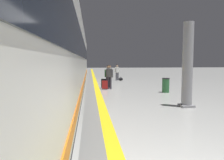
{
  "coord_description": "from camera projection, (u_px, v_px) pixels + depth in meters",
  "views": [
    {
      "loc": [
        -1.47,
        -1.92,
        1.98
      ],
      "look_at": [
        -0.72,
        5.41,
        1.34
      ],
      "focal_mm": 35.36,
      "sensor_mm": 36.0,
      "label": 1
    }
  ],
  "objects": [
    {
      "name": "tactile_edge_band",
      "position": [
        92.0,
        97.0,
        12.0
      ],
      "size": [
        0.74,
        80.0,
        0.01
      ],
      "primitive_type": "cube",
      "color": "slate",
      "rests_on": "ground"
    },
    {
      "name": "suitcase_mid",
      "position": [
        104.0,
        83.0,
        15.91
      ],
      "size": [
        0.42,
        0.3,
        0.67
      ],
      "color": "black",
      "rests_on": "ground"
    },
    {
      "name": "waste_bin",
      "position": [
        166.0,
        85.0,
        13.74
      ],
      "size": [
        0.46,
        0.46,
        0.91
      ],
      "color": "#2D6638",
      "rests_on": "ground"
    },
    {
      "name": "suitcase_near",
      "position": [
        105.0,
        85.0,
        15.26
      ],
      "size": [
        0.41,
        0.29,
        0.59
      ],
      "color": "#A51E1E",
      "rests_on": "ground"
    },
    {
      "name": "passenger_near",
      "position": [
        109.0,
        75.0,
        15.35
      ],
      "size": [
        0.51,
        0.3,
        1.71
      ],
      "color": "#383842",
      "rests_on": "ground"
    },
    {
      "name": "passenger_mid",
      "position": [
        108.0,
        74.0,
        16.08
      ],
      "size": [
        0.51,
        0.36,
        1.65
      ],
      "color": "black",
      "rests_on": "ground"
    },
    {
      "name": "passenger_far",
      "position": [
        117.0,
        71.0,
        22.18
      ],
      "size": [
        0.5,
        0.21,
        1.6
      ],
      "color": "#383842",
      "rests_on": "ground"
    },
    {
      "name": "high_speed_train",
      "position": [
        47.0,
        48.0,
        9.02
      ],
      "size": [
        2.94,
        28.52,
        4.97
      ],
      "color": "#38383D",
      "rests_on": "ground"
    },
    {
      "name": "duffel_bag_far",
      "position": [
        121.0,
        79.0,
        21.95
      ],
      "size": [
        0.44,
        0.26,
        0.36
      ],
      "color": "black",
      "rests_on": "ground"
    },
    {
      "name": "safety_line_strip",
      "position": [
        99.0,
        97.0,
        12.04
      ],
      "size": [
        0.36,
        80.0,
        0.01
      ],
      "primitive_type": "cube",
      "color": "yellow",
      "rests_on": "ground"
    },
    {
      "name": "platform_pillar",
      "position": [
        187.0,
        67.0,
        9.33
      ],
      "size": [
        0.56,
        0.56,
        3.6
      ],
      "color": "gray",
      "rests_on": "ground"
    }
  ]
}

